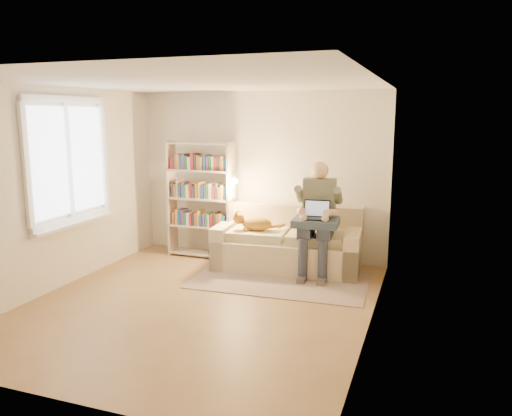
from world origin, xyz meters
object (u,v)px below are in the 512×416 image
at_px(cat, 252,223).
at_px(laptop, 320,214).
at_px(sofa, 288,246).
at_px(person, 318,213).
at_px(bookshelf, 201,194).

height_order(cat, laptop, laptop).
height_order(sofa, person, person).
bearing_deg(cat, bookshelf, 158.85).
bearing_deg(person, sofa, 160.51).
distance_m(person, bookshelf, 1.95).
bearing_deg(sofa, bookshelf, 171.04).
bearing_deg(person, cat, 178.56).
xyz_separation_m(sofa, cat, (-0.50, -0.17, 0.36)).
relative_size(sofa, laptop, 5.69).
xyz_separation_m(person, laptop, (0.07, -0.15, 0.01)).
distance_m(person, laptop, 0.17).
relative_size(laptop, bookshelf, 0.21).
height_order(cat, bookshelf, bookshelf).
relative_size(person, cat, 2.29).
distance_m(sofa, cat, 0.64).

